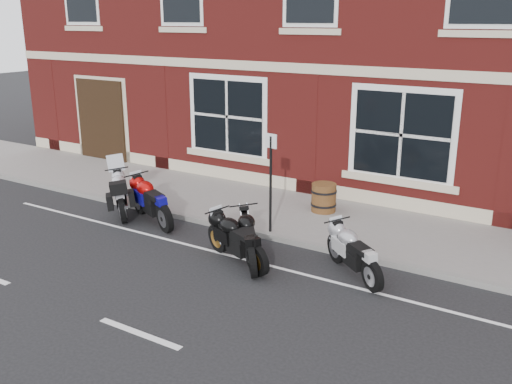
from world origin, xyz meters
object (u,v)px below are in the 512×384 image
(moto_naked_black, at_px, (251,236))
(parking_sign, at_px, (271,176))
(moto_sport_black, at_px, (237,238))
(moto_sport_silver, at_px, (354,250))
(barrel_planter, at_px, (324,198))
(moto_touring_silver, at_px, (122,191))
(moto_sport_red, at_px, (152,199))

(moto_naked_black, bearing_deg, parking_sign, 67.32)
(moto_sport_black, distance_m, parking_sign, 1.77)
(moto_sport_silver, bearing_deg, barrel_planter, 73.25)
(moto_touring_silver, bearing_deg, moto_sport_silver, -49.25)
(moto_sport_black, xyz_separation_m, parking_sign, (-0.14, 1.53, 0.87))
(parking_sign, bearing_deg, barrel_planter, 87.63)
(moto_sport_red, bearing_deg, barrel_planter, -26.87)
(moto_sport_red, xyz_separation_m, moto_naked_black, (3.18, -0.68, -0.04))
(moto_naked_black, bearing_deg, moto_sport_black, -169.12)
(moto_touring_silver, relative_size, moto_sport_black, 0.83)
(moto_sport_black, height_order, barrel_planter, moto_sport_black)
(barrel_planter, distance_m, parking_sign, 2.12)
(moto_touring_silver, height_order, moto_sport_black, moto_touring_silver)
(moto_sport_red, distance_m, moto_sport_silver, 5.18)
(parking_sign, bearing_deg, moto_naked_black, -66.02)
(moto_touring_silver, height_order, moto_sport_red, moto_touring_silver)
(barrel_planter, bearing_deg, parking_sign, -102.16)
(barrel_planter, relative_size, parking_sign, 0.32)
(moto_sport_red, relative_size, moto_naked_black, 1.19)
(moto_sport_black, height_order, moto_sport_silver, moto_sport_black)
(moto_sport_black, xyz_separation_m, moto_sport_silver, (2.18, 0.66, -0.02))
(moto_sport_silver, bearing_deg, parking_sign, 107.63)
(moto_touring_silver, bearing_deg, parking_sign, -38.56)
(moto_sport_black, distance_m, moto_naked_black, 0.28)
(moto_naked_black, xyz_separation_m, parking_sign, (-0.33, 1.32, 0.86))
(moto_sport_silver, xyz_separation_m, barrel_planter, (-1.92, 2.73, -0.03))
(barrel_planter, bearing_deg, moto_sport_red, -142.34)
(moto_touring_silver, relative_size, moto_sport_silver, 0.98)
(moto_sport_silver, bearing_deg, moto_sport_black, 145.09)
(moto_sport_silver, height_order, parking_sign, parking_sign)
(moto_sport_silver, xyz_separation_m, moto_naked_black, (-1.99, -0.45, 0.03))
(moto_touring_silver, height_order, moto_naked_black, moto_touring_silver)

